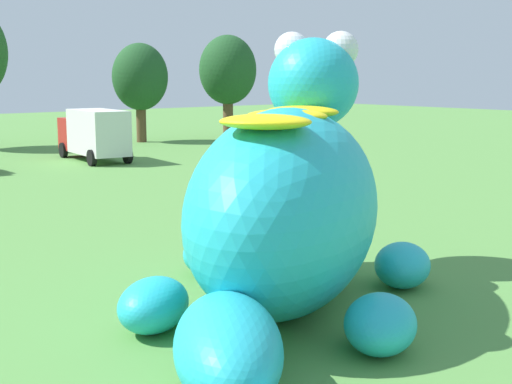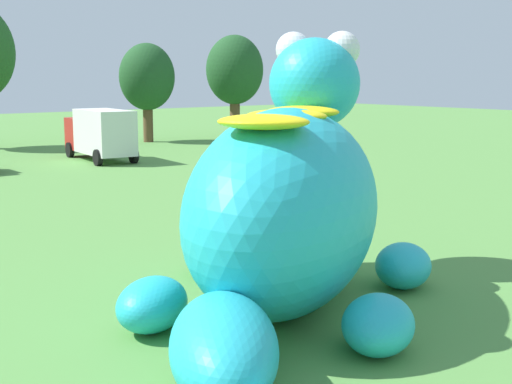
# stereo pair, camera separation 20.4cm
# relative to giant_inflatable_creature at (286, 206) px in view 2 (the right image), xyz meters

# --- Properties ---
(ground_plane) EXTENTS (160.00, 160.00, 0.00)m
(ground_plane) POSITION_rel_giant_inflatable_creature_xyz_m (0.97, 0.20, -2.19)
(ground_plane) COLOR #568E42
(giant_inflatable_creature) EXTENTS (9.35, 10.31, 5.99)m
(giant_inflatable_creature) POSITION_rel_giant_inflatable_creature_xyz_m (0.00, 0.00, 0.00)
(giant_inflatable_creature) COLOR #23B2C6
(giant_inflatable_creature) RESTS_ON ground
(box_truck) EXTENTS (2.85, 6.56, 2.95)m
(box_truck) POSITION_rel_giant_inflatable_creature_xyz_m (8.79, 26.69, -0.59)
(box_truck) COLOR #B2231E
(box_truck) RESTS_ON ground
(tree_centre) EXTENTS (4.06, 4.06, 7.21)m
(tree_centre) POSITION_rel_giant_inflatable_creature_xyz_m (16.76, 35.08, 2.53)
(tree_centre) COLOR brown
(tree_centre) RESTS_ON ground
(tree_centre_right) EXTENTS (4.51, 4.51, 8.01)m
(tree_centre_right) POSITION_rel_giant_inflatable_creature_xyz_m (24.23, 34.37, 3.05)
(tree_centre_right) COLOR brown
(tree_centre_right) RESTS_ON ground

